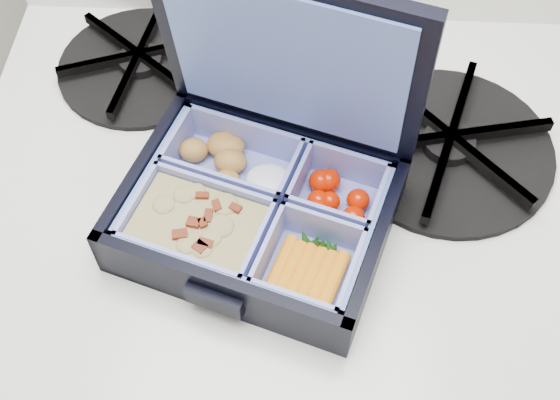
# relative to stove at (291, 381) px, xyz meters

# --- Properties ---
(stove) EXTENTS (0.60, 0.60, 0.90)m
(stove) POSITION_rel_stove_xyz_m (0.00, 0.00, 0.00)
(stove) COLOR white
(stove) RESTS_ON floor
(bento_box) EXTENTS (0.25, 0.22, 0.05)m
(bento_box) POSITION_rel_stove_xyz_m (-0.03, -0.03, 0.47)
(bento_box) COLOR black
(bento_box) RESTS_ON stove
(burner_grate) EXTENTS (0.23, 0.23, 0.03)m
(burner_grate) POSITION_rel_stove_xyz_m (0.13, 0.06, 0.46)
(burner_grate) COLOR black
(burner_grate) RESTS_ON stove
(burner_grate_rear) EXTENTS (0.21, 0.21, 0.02)m
(burner_grate_rear) POSITION_rel_stove_xyz_m (-0.16, 0.15, 0.46)
(burner_grate_rear) COLOR black
(burner_grate_rear) RESTS_ON stove
(fork) EXTENTS (0.16, 0.16, 0.01)m
(fork) POSITION_rel_stove_xyz_m (0.03, 0.11, 0.45)
(fork) COLOR silver
(fork) RESTS_ON stove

